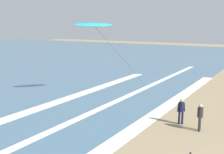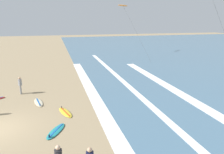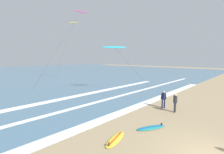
# 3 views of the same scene
# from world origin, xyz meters

# --- Properties ---
(wave_foam_shoreline) EXTENTS (42.08, 1.04, 0.01)m
(wave_foam_shoreline) POSITION_xyz_m (1.44, 7.12, 0.01)
(wave_foam_shoreline) COLOR white
(wave_foam_shoreline) RESTS_ON ocean_surface
(wave_foam_mid_break) EXTENTS (57.05, 0.60, 0.01)m
(wave_foam_mid_break) POSITION_xyz_m (1.43, 11.08, 0.01)
(wave_foam_mid_break) COLOR white
(wave_foam_mid_break) RESTS_ON ocean_surface
(wave_foam_outer_break) EXTENTS (37.80, 1.08, 0.01)m
(wave_foam_outer_break) POSITION_xyz_m (1.42, 14.95, 0.01)
(wave_foam_outer_break) COLOR white
(wave_foam_outer_break) RESTS_ON ocean_surface
(surfer_left_near) EXTENTS (0.51, 0.32, 1.60)m
(surfer_left_near) POSITION_xyz_m (5.43, 3.82, 0.96)
(surfer_left_near) COLOR #232328
(surfer_left_near) RESTS_ON ground
(surfer_left_far) EXTENTS (0.38, 0.46, 1.60)m
(surfer_left_far) POSITION_xyz_m (5.94, 5.09, 0.96)
(surfer_left_far) COLOR #141938
(surfer_left_far) RESTS_ON ground
(kite_cyan_low_near) EXTENTS (8.21, 2.96, 6.24)m
(kite_cyan_low_near) POSITION_xyz_m (8.46, 13.31, 5.99)
(kite_cyan_low_near) COLOR #23A8C6
(kite_cyan_low_near) RESTS_ON ground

